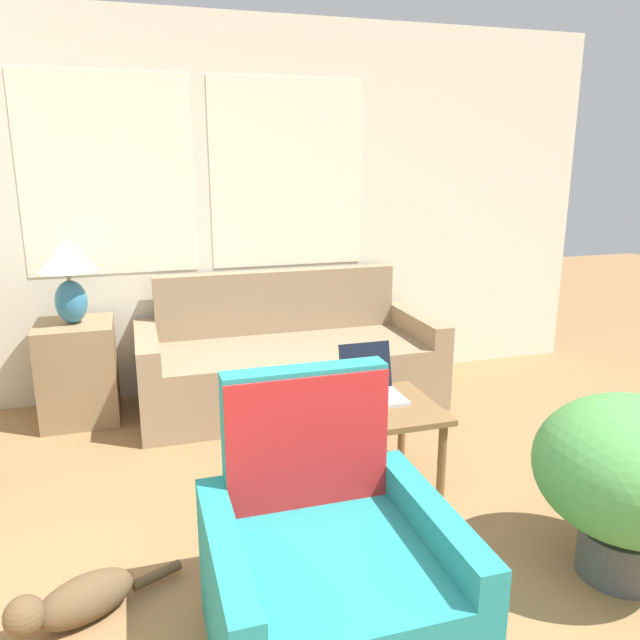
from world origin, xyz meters
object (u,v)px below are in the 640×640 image
table_lamp (68,270)px  armchair (328,579)px  cat_black (76,601)px  laptop (372,386)px  couch (288,364)px  coffee_table (359,417)px  cup_navy (313,394)px  potted_plant (630,473)px  snack_bowl (337,407)px

table_lamp → armchair: bearing=-68.1°
armchair → cat_black: armchair is taller
laptop → couch: bearing=99.5°
table_lamp → coffee_table: (1.44, -1.32, -0.62)m
cup_navy → potted_plant: size_ratio=0.13×
snack_bowl → potted_plant: potted_plant is taller
snack_bowl → potted_plant: 1.32m
armchair → laptop: (0.61, 1.16, 0.22)m
cup_navy → laptop: bearing=-0.9°
potted_plant → table_lamp: bearing=133.5°
snack_bowl → cup_navy: bearing=113.9°
couch → snack_bowl: couch is taller
couch → coffee_table: bearing=-86.8°
table_lamp → potted_plant: table_lamp is taller
coffee_table → snack_bowl: size_ratio=4.58×
potted_plant → cat_black: bearing=170.6°
armchair → cat_black: bearing=156.2°
table_lamp → laptop: 2.03m
laptop → snack_bowl: size_ratio=1.82×
armchair → cup_navy: bearing=76.3°
laptop → potted_plant: (0.65, -1.13, -0.03)m
cup_navy → potted_plant: 1.50m
cup_navy → cat_black: bearing=-145.2°
potted_plant → cat_black: (-2.11, 0.35, -0.37)m
couch → cup_navy: size_ratio=20.33×
couch → armchair: size_ratio=2.15×
table_lamp → laptop: bearing=-37.5°
cat_black → cup_navy: bearing=-170.3°
coffee_table → potted_plant: 1.27m
armchair → snack_bowl: (0.36, 0.99, 0.19)m
laptop → cat_black: (-1.46, -0.78, -0.40)m
armchair → cup_navy: size_ratio=9.47×
snack_bowl → couch: bearing=87.1°
table_lamp → cat_black: size_ratio=0.84×
laptop → cat_black: bearing=-151.9°
table_lamp → snack_bowl: table_lamp is taller
couch → cup_navy: (-0.14, -1.10, 0.21)m
cup_navy → table_lamp: bearing=135.9°
couch → table_lamp: 1.55m
couch → snack_bowl: size_ratio=11.45×
armchair → potted_plant: size_ratio=1.23×
potted_plant → cat_black: potted_plant is taller
table_lamp → couch: bearing=-4.0°
cup_navy → snack_bowl: bearing=-66.1°
coffee_table → laptop: laptop is taller
laptop → cup_navy: laptop is taller
cup_navy → couch: bearing=82.6°
table_lamp → potted_plant: (2.21, -2.33, -0.53)m
cat_black → laptop: bearing=-176.9°
armchair → coffee_table: bearing=64.3°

